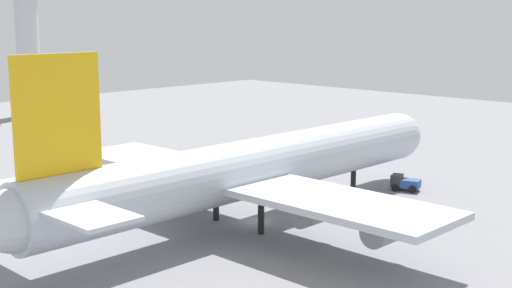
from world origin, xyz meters
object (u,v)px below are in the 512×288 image
control_tower (27,25)px  safety_cone_nose (407,180)px  cargo_airplane (255,168)px  baggage_tug (405,183)px

control_tower → safety_cone_nose: bearing=-87.8°
cargo_airplane → control_tower: (24.99, 97.84, 14.90)m
cargo_airplane → baggage_tug: cargo_airplane is taller
baggage_tug → control_tower: control_tower is taller
cargo_airplane → safety_cone_nose: cargo_airplane is taller
safety_cone_nose → control_tower: 102.00m
baggage_tug → control_tower: bearing=89.6°
baggage_tug → cargo_airplane: bearing=169.8°
cargo_airplane → safety_cone_nose: 29.51m
control_tower → cargo_airplane: bearing=-104.3°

